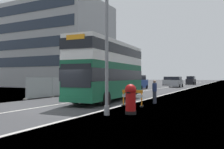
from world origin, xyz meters
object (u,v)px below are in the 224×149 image
Objects in this scene: lamppost_foreground at (107,37)px; roadworks_barrier at (132,96)px; car_receding_far at (168,81)px; car_receding_mid at (176,82)px; pedestrian_at_kerb at (155,92)px; car_far_side at (191,81)px; car_oncoming_near at (139,82)px; double_decker_bus at (109,70)px; red_pillar_postbox at (131,98)px.

lamppost_foreground is 5.90× the size of roadworks_barrier.
car_receding_mid is at bearing -67.90° from car_receding_far.
car_receding_far is at bearing 102.66° from pedestrian_at_kerb.
car_far_side is (-4.01, 51.78, -3.13)m from lamppost_foreground.
roadworks_barrier is 23.26m from car_oncoming_near.
double_decker_bus is at bearing -76.29° from car_oncoming_near.
lamppost_foreground is at bearing -139.30° from red_pillar_postbox.
car_receding_mid is (-3.87, 31.29, 0.27)m from roadworks_barrier.
car_receding_far is (-4.64, 38.50, -1.66)m from double_decker_bus.
double_decker_bus is at bearing 175.96° from pedestrian_at_kerb.
car_receding_far is at bearing 101.61° from red_pillar_postbox.
lamppost_foreground is at bearing -83.37° from car_receding_mid.
roadworks_barrier is 47.83m from car_far_side.
red_pillar_postbox is at bearing -52.80° from double_decker_bus.
car_receding_far reaches higher than red_pillar_postbox.
double_decker_bus is 7.63m from red_pillar_postbox.
car_oncoming_near is at bearing -90.13° from car_receding_far.
car_receding_far is at bearing 89.87° from car_oncoming_near.
roadworks_barrier is at bearing -109.08° from pedestrian_at_kerb.
car_oncoming_near is at bearing 109.94° from roadworks_barrier.
car_far_side is at bearing 57.63° from car_receding_far.
car_oncoming_near reaches higher than roadworks_barrier.
lamppost_foreground is at bearing -62.75° from double_decker_bus.
roadworks_barrier is (-1.25, 3.24, -0.20)m from red_pillar_postbox.
double_decker_bus is 2.60× the size of car_far_side.
double_decker_bus is 38.82m from car_receding_far.
car_far_side is at bearing 90.66° from double_decker_bus.
car_oncoming_near is at bearing -99.16° from car_far_side.
car_receding_mid is at bearing 96.63° from lamppost_foreground.
lamppost_foreground is 52.03m from car_far_side.
red_pillar_postbox is at bearing 40.70° from lamppost_foreground.
lamppost_foreground is 5.36× the size of red_pillar_postbox.
red_pillar_postbox is 0.39× the size of car_far_side.
lamppost_foreground reaches higher than car_far_side.
double_decker_bus is 1.24× the size of lamppost_foreground.
lamppost_foreground is 2.07× the size of car_receding_mid.
car_far_side is (-0.52, 44.99, -1.60)m from double_decker_bus.
lamppost_foreground is at bearing -95.14° from pedestrian_at_kerb.
car_far_side is 2.36× the size of pedestrian_at_kerb.
red_pillar_postbox is 5.65m from pedestrian_at_kerb.
red_pillar_postbox is at bearing -68.96° from roadworks_barrier.
car_receding_far is 2.19× the size of pedestrian_at_kerb.
pedestrian_at_kerb is at bearing 70.92° from roadworks_barrier.
red_pillar_postbox reaches higher than roadworks_barrier.
red_pillar_postbox is 0.42× the size of car_receding_far.
car_far_side is (4.12, 6.49, 0.06)m from car_receding_far.
red_pillar_postbox is at bearing -78.39° from car_receding_far.
pedestrian_at_kerb reaches higher than red_pillar_postbox.
double_decker_bus is 7.30× the size of roadworks_barrier.
double_decker_bus reaches higher than car_receding_far.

